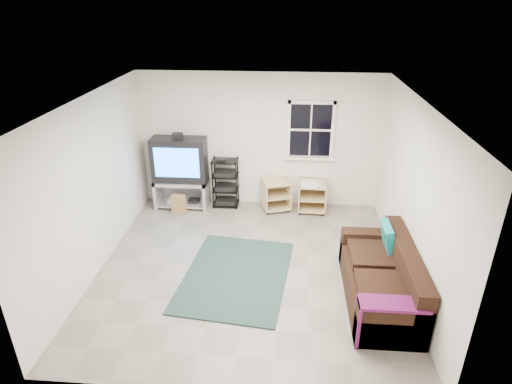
# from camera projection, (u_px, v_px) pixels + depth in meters

# --- Properties ---
(room) EXTENTS (4.60, 4.62, 4.60)m
(room) POSITION_uv_depth(u_px,v_px,m) (310.00, 134.00, 8.00)
(room) COLOR gray
(room) RESTS_ON ground
(tv_unit) EXTENTS (1.03, 0.51, 1.51)m
(tv_unit) POSITION_uv_depth(u_px,v_px,m) (180.00, 167.00, 8.23)
(tv_unit) COLOR #A7A6AF
(tv_unit) RESTS_ON ground
(av_rack) EXTENTS (0.50, 0.36, 1.00)m
(av_rack) POSITION_uv_depth(u_px,v_px,m) (226.00, 185.00, 8.41)
(av_rack) COLOR black
(av_rack) RESTS_ON ground
(side_table_left) EXTENTS (0.64, 0.64, 0.60)m
(side_table_left) POSITION_uv_depth(u_px,v_px,m) (275.00, 193.00, 8.36)
(side_table_left) COLOR #DEB888
(side_table_left) RESTS_ON ground
(side_table_right) EXTENTS (0.54, 0.56, 0.61)m
(side_table_right) POSITION_uv_depth(u_px,v_px,m) (312.00, 194.00, 8.28)
(side_table_right) COLOR #DEB888
(side_table_right) RESTS_ON ground
(sofa) EXTENTS (0.87, 1.95, 0.89)m
(sofa) POSITION_uv_depth(u_px,v_px,m) (382.00, 281.00, 5.83)
(sofa) COLOR black
(sofa) RESTS_ON ground
(shag_rug) EXTENTS (1.73, 2.22, 0.02)m
(shag_rug) POSITION_uv_depth(u_px,v_px,m) (236.00, 275.00, 6.45)
(shag_rug) COLOR black
(shag_rug) RESTS_ON ground
(paper_bag) EXTENTS (0.28, 0.20, 0.36)m
(paper_bag) POSITION_uv_depth(u_px,v_px,m) (179.00, 204.00, 8.23)
(paper_bag) COLOR #A27248
(paper_bag) RESTS_ON ground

